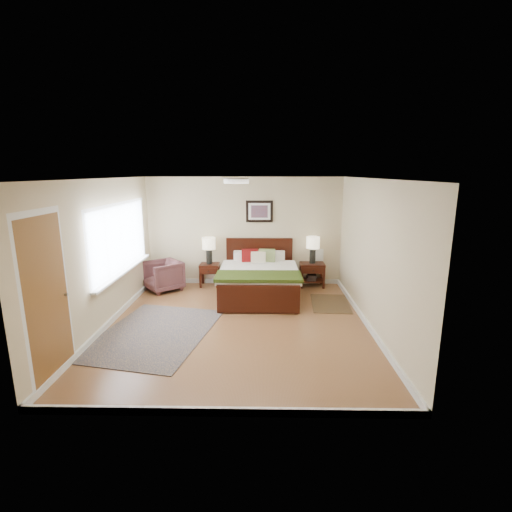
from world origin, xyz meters
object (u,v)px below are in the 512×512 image
nightstand_right (312,272)px  rug_persian (155,333)px  bed (259,274)px  lamp_left (209,246)px  armchair (163,276)px  lamp_right (313,245)px  nightstand_left (209,269)px

nightstand_right → rug_persian: 3.95m
bed → lamp_left: bearing=146.7°
lamp_left → armchair: (-0.99, -0.36, -0.61)m
bed → lamp_right: lamp_right is taller
lamp_left → rug_persian: bearing=-101.6°
nightstand_right → armchair: size_ratio=0.75×
nightstand_left → nightstand_right: nightstand_right is taller
nightstand_right → lamp_left: (-2.38, 0.01, 0.60)m
nightstand_left → lamp_left: bearing=90.0°
nightstand_left → rug_persian: 2.72m
bed → armchair: size_ratio=2.72×
lamp_right → nightstand_right: bearing=-90.0°
armchair → lamp_left: bearing=69.8°
bed → lamp_right: (1.22, 0.76, 0.47)m
nightstand_left → lamp_left: lamp_left is taller
lamp_left → lamp_right: lamp_right is taller
lamp_right → bed: bearing=-148.2°
armchair → rug_persian: armchair is taller
lamp_right → rug_persian: size_ratio=0.26×
nightstand_left → lamp_right: lamp_right is taller
nightstand_left → rug_persian: bearing=-101.7°
armchair → nightstand_right: bearing=55.7°
lamp_left → bed: bearing=-33.3°
nightstand_left → lamp_right: 2.44m
rug_persian → lamp_left: bearing=89.5°
nightstand_left → armchair: (-0.99, -0.34, -0.07)m
bed → rug_persian: (-1.70, -1.89, -0.49)m
nightstand_left → armchair: armchair is taller
bed → nightstand_left: 1.37m
nightstand_right → armchair: bearing=-174.1°
lamp_right → armchair: bearing=-173.9°
nightstand_right → lamp_right: lamp_right is taller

